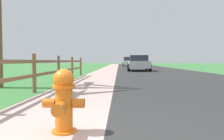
% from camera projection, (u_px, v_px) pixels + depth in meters
% --- Properties ---
extents(ground_plane, '(120.00, 120.00, 0.00)m').
position_uv_depth(ground_plane, '(118.00, 68.00, 26.94)').
color(ground_plane, '#3B793A').
extents(road_asphalt, '(7.00, 66.00, 0.01)m').
position_uv_depth(road_asphalt, '(143.00, 67.00, 28.82)').
color(road_asphalt, '#2B2B2B').
rests_on(road_asphalt, ground).
extents(curb_concrete, '(6.00, 66.00, 0.01)m').
position_uv_depth(curb_concrete, '(97.00, 67.00, 29.04)').
color(curb_concrete, '#BF9C94').
rests_on(curb_concrete, ground).
extents(grass_verge, '(5.00, 66.00, 0.00)m').
position_uv_depth(grass_verge, '(86.00, 67.00, 29.10)').
color(grass_verge, '#3B793A').
rests_on(grass_verge, ground).
extents(fire_hydrant, '(0.52, 0.45, 0.81)m').
position_uv_depth(fire_hydrant, '(64.00, 100.00, 2.60)').
color(fire_hydrant, orange).
rests_on(fire_hydrant, ground).
extents(rail_fence, '(0.11, 11.85, 1.11)m').
position_uv_depth(rail_fence, '(48.00, 69.00, 6.99)').
color(rail_fence, brown).
rests_on(rail_fence, ground).
extents(parked_suv_silver, '(2.12, 4.62, 1.41)m').
position_uv_depth(parked_suv_silver, '(138.00, 63.00, 19.14)').
color(parked_suv_silver, '#B7BABF').
rests_on(parked_suv_silver, ground).
extents(parked_car_red, '(2.19, 4.59, 1.55)m').
position_uv_depth(parked_car_red, '(137.00, 62.00, 27.87)').
color(parked_car_red, maroon).
rests_on(parked_car_red, ground).
extents(parked_car_white, '(2.13, 4.34, 1.60)m').
position_uv_depth(parked_car_white, '(128.00, 61.00, 36.82)').
color(parked_car_white, white).
rests_on(parked_car_white, ground).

